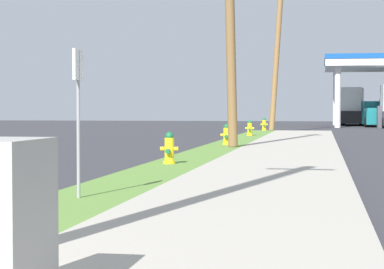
# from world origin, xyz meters

# --- Properties ---
(fire_hydrant_second) EXTENTS (0.42, 0.38, 0.74)m
(fire_hydrant_second) POSITION_xyz_m (0.57, 12.81, 0.45)
(fire_hydrant_second) COLOR yellow
(fire_hydrant_second) RESTS_ON grass_verge
(fire_hydrant_third) EXTENTS (0.42, 0.37, 0.74)m
(fire_hydrant_third) POSITION_xyz_m (0.75, 22.04, 0.45)
(fire_hydrant_third) COLOR yellow
(fire_hydrant_third) RESTS_ON grass_verge
(fire_hydrant_fourth) EXTENTS (0.42, 0.37, 0.74)m
(fire_hydrant_fourth) POSITION_xyz_m (0.70, 31.18, 0.45)
(fire_hydrant_fourth) COLOR yellow
(fire_hydrant_fourth) RESTS_ON grass_verge
(fire_hydrant_fifth) EXTENTS (0.42, 0.38, 0.74)m
(fire_hydrant_fifth) POSITION_xyz_m (0.71, 40.07, 0.45)
(fire_hydrant_fifth) COLOR yellow
(fire_hydrant_fifth) RESTS_ON grass_verge
(utility_pole_background) EXTENTS (1.39, 1.24, 9.88)m
(utility_pole_background) POSITION_xyz_m (1.45, 40.32, 5.14)
(utility_pole_background) COLOR olive
(utility_pole_background) RESTS_ON grass_verge
(utility_cabinet) EXTENTS (0.49, 0.86, 1.08)m
(utility_cabinet) POSITION_xyz_m (2.00, 0.45, 0.62)
(utility_cabinet) COLOR slate
(utility_cabinet) RESTS_ON sidewalk_slab
(street_sign_post) EXTENTS (0.05, 0.36, 2.12)m
(street_sign_post) POSITION_xyz_m (0.62, 6.09, 1.63)
(street_sign_post) COLOR gray
(street_sign_post) RESTS_ON grass_verge
(car_silver_by_near_pump) EXTENTS (1.95, 4.51, 1.57)m
(car_silver_by_near_pump) POSITION_xyz_m (6.77, 62.84, 0.72)
(car_silver_by_near_pump) COLOR #BCBCC1
(car_silver_by_near_pump) RESTS_ON ground
(truck_teal_at_forecourt) EXTENTS (2.36, 5.49, 1.97)m
(truck_teal_at_forecourt) POSITION_xyz_m (8.17, 55.44, 0.91)
(truck_teal_at_forecourt) COLOR #197075
(truck_teal_at_forecourt) RESTS_ON ground
(truck_black_at_far_bay) EXTENTS (2.71, 6.57, 3.11)m
(truck_black_at_far_bay) POSITION_xyz_m (6.43, 59.44, 1.49)
(truck_black_at_far_bay) COLOR black
(truck_black_at_far_bay) RESTS_ON ground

